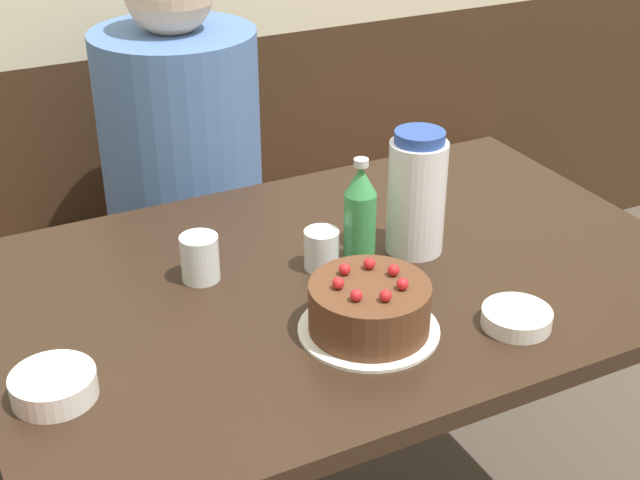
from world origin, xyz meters
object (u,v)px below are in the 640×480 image
Objects in this scene: water_pitcher at (417,194)px; person_grey_tee at (185,194)px; birthday_cake at (369,308)px; bowl_rice_small at (517,318)px; glass_tumbler_short at (321,249)px; soju_bottle at (360,214)px; bowl_soup_white at (54,386)px; bench_seat at (204,298)px; glass_water_tall at (200,258)px.

person_grey_tee reaches higher than water_pitcher.
water_pitcher is at bearing 43.49° from birthday_cake.
bowl_rice_small is 1.54× the size of glass_tumbler_short.
bowl_rice_small is (0.01, -0.31, -0.10)m from water_pitcher.
soju_bottle is 0.17× the size of person_grey_tee.
glass_tumbler_short is at bearing 174.88° from water_pitcher.
bowl_soup_white is (-0.51, 0.06, -0.02)m from birthday_cake.
person_grey_tee reaches higher than bowl_rice_small.
bench_seat is 0.96m from glass_water_tall.
soju_bottle is 1.64× the size of bowl_soup_white.
water_pitcher is at bearing 19.92° from person_grey_tee.
bench_seat is at bearing 71.75° from glass_water_tall.
glass_tumbler_short is (-0.19, 0.02, -0.08)m from water_pitcher.
glass_water_tall is at bearing 35.82° from bowl_soup_white.
bowl_rice_small is (0.74, -0.16, -0.01)m from bowl_soup_white.
water_pitcher is 0.21m from glass_tumbler_short.
birthday_cake is 1.13× the size of soju_bottle.
bench_seat is 9.34× the size of birthday_cake.
birthday_cake is at bearing -96.41° from glass_tumbler_short.
person_grey_tee reaches higher than bench_seat.
glass_water_tall reaches higher than bowl_rice_small.
birthday_cake is 0.51m from bowl_soup_white.
bowl_rice_small is at bearing -57.49° from glass_tumbler_short.
glass_tumbler_short is at bearing -91.78° from bench_seat.
bowl_soup_white is (-0.56, -0.96, 0.54)m from bench_seat.
bench_seat is 1.17m from birthday_cake.
bowl_rice_small is (0.23, -0.10, -0.03)m from birthday_cake.
bench_seat is 1.25m from bowl_rice_small.
bench_seat is 0.44m from person_grey_tee.
glass_water_tall reaches higher than bench_seat.
birthday_cake is 0.19× the size of person_grey_tee.
bowl_rice_small is at bearing -87.72° from water_pitcher.
bowl_soup_white is at bearing 167.89° from bowl_rice_small.
glass_water_tall is (0.32, 0.23, 0.02)m from bowl_soup_white.
glass_water_tall is 0.07× the size of person_grey_tee.
soju_bottle is at bearing 10.60° from person_grey_tee.
bowl_soup_white is (-0.61, -0.15, -0.08)m from soju_bottle.
water_pitcher is 2.06× the size of bowl_rice_small.
bench_seat is 1.02m from soju_bottle.
birthday_cake is 2.74× the size of glass_water_tall.
birthday_cake is 3.09× the size of glass_tumbler_short.
birthday_cake is 0.97× the size of water_pitcher.
soju_bottle is 0.10m from glass_tumbler_short.
person_grey_tee is at bearing 100.60° from soju_bottle.
water_pitcher is at bearing -11.19° from glass_water_tall.
bowl_rice_small is at bearing -42.47° from glass_water_tall.
water_pitcher is at bearing -78.27° from bench_seat.
bowl_rice_small reaches higher than bench_seat.
soju_bottle is 1.78× the size of bowl_rice_small.
water_pitcher is at bearing 11.44° from bowl_soup_white.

